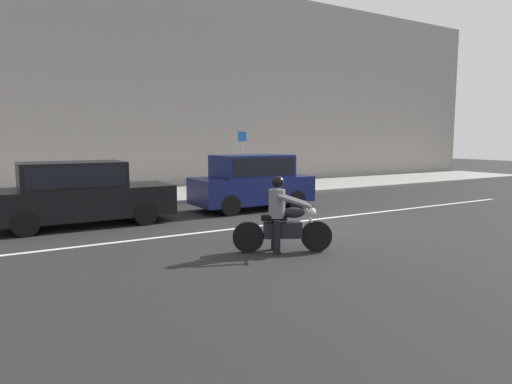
# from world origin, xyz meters

# --- Properties ---
(ground_plane) EXTENTS (80.00, 80.00, 0.00)m
(ground_plane) POSITION_xyz_m (0.00, 0.00, 0.00)
(ground_plane) COLOR black
(sidewalk_slab) EXTENTS (40.00, 4.40, 0.14)m
(sidewalk_slab) POSITION_xyz_m (0.00, 8.00, 0.07)
(sidewalk_slab) COLOR #99968E
(sidewalk_slab) RESTS_ON ground_plane
(building_facade) EXTENTS (40.00, 1.40, 9.63)m
(building_facade) POSITION_xyz_m (0.00, 11.40, 4.82)
(building_facade) COLOR gray
(building_facade) RESTS_ON ground_plane
(lane_marking_stripe) EXTENTS (18.00, 0.14, 0.01)m
(lane_marking_stripe) POSITION_xyz_m (-0.15, 0.90, 0.00)
(lane_marking_stripe) COLOR silver
(lane_marking_stripe) RESTS_ON ground_plane
(motorcycle_with_rider_gray) EXTENTS (1.88, 1.09, 1.57)m
(motorcycle_with_rider_gray) POSITION_xyz_m (-2.75, -1.71, 0.64)
(motorcycle_with_rider_gray) COLOR black
(motorcycle_with_rider_gray) RESTS_ON ground_plane
(parked_hatchback_navy) EXTENTS (3.93, 1.76, 1.80)m
(parked_hatchback_navy) POSITION_xyz_m (-0.42, 3.48, 0.93)
(parked_hatchback_navy) COLOR #11194C
(parked_hatchback_navy) RESTS_ON ground_plane
(parked_sedan_black) EXTENTS (4.68, 1.82, 1.72)m
(parked_sedan_black) POSITION_xyz_m (-5.82, 3.41, 0.88)
(parked_sedan_black) COLOR black
(parked_sedan_black) RESTS_ON ground_plane
(street_sign_post) EXTENTS (0.44, 0.08, 2.54)m
(street_sign_post) POSITION_xyz_m (2.15, 8.78, 1.68)
(street_sign_post) COLOR gray
(street_sign_post) RESTS_ON sidewalk_slab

